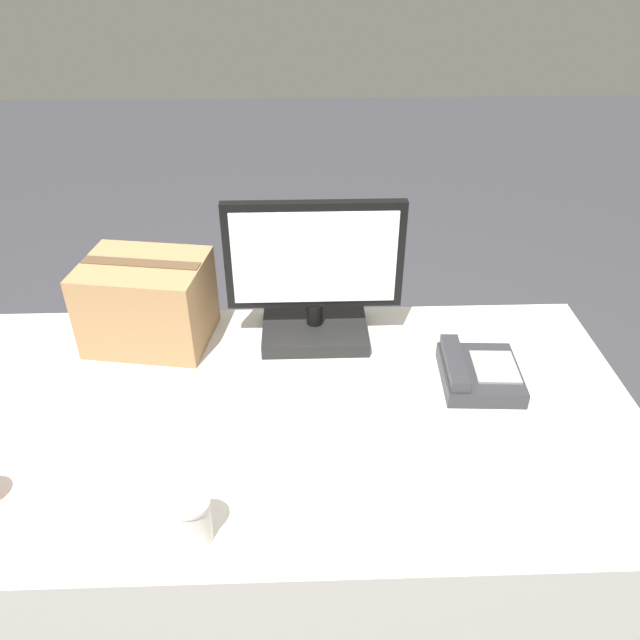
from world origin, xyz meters
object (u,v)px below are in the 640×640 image
(keyboard, at_px, (326,404))
(monitor, at_px, (314,284))
(cardboard_box, at_px, (148,302))
(desk_phone, at_px, (477,372))
(spoon, at_px, (46,448))
(paper_cup_right, at_px, (192,519))

(keyboard, bearing_deg, monitor, 92.88)
(monitor, relative_size, cardboard_box, 1.32)
(monitor, relative_size, desk_phone, 2.07)
(keyboard, xyz_separation_m, desk_phone, (0.38, 0.09, 0.01))
(monitor, relative_size, keyboard, 1.08)
(spoon, bearing_deg, keyboard, 164.90)
(spoon, distance_m, cardboard_box, 0.46)
(keyboard, xyz_separation_m, paper_cup_right, (-0.26, -0.36, 0.04))
(monitor, height_order, desk_phone, monitor)
(monitor, height_order, keyboard, monitor)
(desk_phone, bearing_deg, spoon, -165.39)
(monitor, distance_m, desk_phone, 0.47)
(paper_cup_right, bearing_deg, monitor, 69.76)
(paper_cup_right, relative_size, cardboard_box, 0.29)
(keyboard, distance_m, desk_phone, 0.39)
(keyboard, height_order, spoon, keyboard)
(monitor, relative_size, spoon, 3.48)
(paper_cup_right, bearing_deg, cardboard_box, 106.88)
(desk_phone, height_order, spoon, desk_phone)
(keyboard, xyz_separation_m, cardboard_box, (-0.46, 0.31, 0.10))
(monitor, distance_m, paper_cup_right, 0.71)
(monitor, xyz_separation_m, keyboard, (0.02, -0.31, -0.15))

